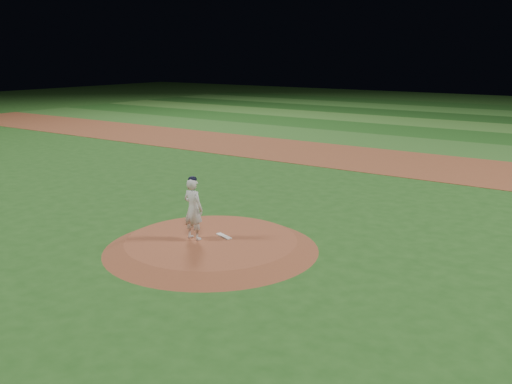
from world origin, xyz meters
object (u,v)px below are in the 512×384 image
at_px(pitchers_mound, 211,244).
at_px(rosin_bag, 188,223).
at_px(pitcher_on_mound, 193,208).
at_px(pitching_rubber, 224,236).

distance_m(pitchers_mound, rosin_bag, 1.52).
height_order(rosin_bag, pitcher_on_mound, pitcher_on_mound).
height_order(pitching_rubber, rosin_bag, rosin_bag).
relative_size(pitchers_mound, rosin_bag, 42.46).
bearing_deg(pitching_rubber, pitchers_mound, -88.59).
xyz_separation_m(pitchers_mound, pitcher_on_mound, (-0.40, -0.21, 0.94)).
height_order(pitching_rubber, pitcher_on_mound, pitcher_on_mound).
relative_size(pitchers_mound, pitcher_on_mound, 3.34).
xyz_separation_m(pitching_rubber, rosin_bag, (-1.48, 0.29, 0.02)).
bearing_deg(pitcher_on_mound, pitching_rubber, 47.88).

